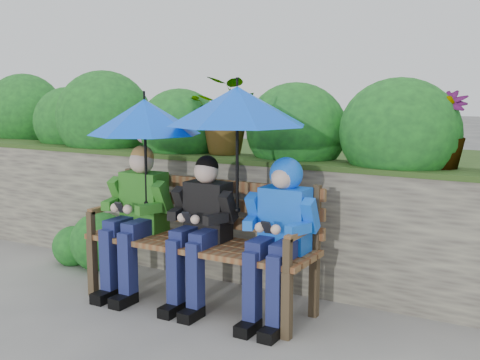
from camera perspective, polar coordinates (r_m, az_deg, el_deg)
The scene contains 8 objects.
ground at distance 4.45m, azimuth -0.65°, elevation -12.35°, with size 60.00×60.00×0.00m, color slate.
garden_backdrop at distance 5.73m, azimuth 5.90°, elevation -1.08°, with size 8.03×2.87×1.80m.
park_bench at distance 4.49m, azimuth -3.46°, elevation -5.02°, with size 1.78×0.52×0.94m.
boy_left at distance 4.72m, azimuth -9.83°, elevation -3.00°, with size 0.51×0.59×1.16m.
boy_middle at distance 4.38m, azimuth -3.74°, elevation -4.06°, with size 0.48×0.56×1.12m.
boy_right at distance 4.07m, azimuth 3.76°, elevation -4.33°, with size 0.49×0.60×1.14m.
umbrella_left at distance 4.57m, azimuth -9.03°, elevation 5.93°, with size 0.85×0.85×0.87m.
umbrella_right at distance 4.17m, azimuth -0.27°, elevation 7.02°, with size 0.99×0.99×0.95m.
Camera 1 is at (2.10, -3.57, 1.62)m, focal length 45.00 mm.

